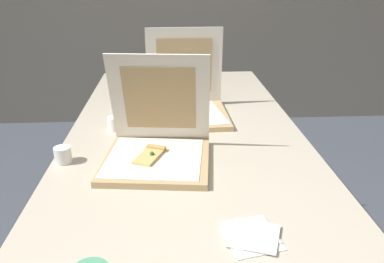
{
  "coord_description": "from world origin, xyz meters",
  "views": [
    {
      "loc": [
        -0.06,
        -1.0,
        1.38
      ],
      "look_at": [
        0.02,
        0.41,
        0.8
      ],
      "focal_mm": 37.41,
      "sensor_mm": 36.0,
      "label": 1
    }
  ],
  "objects": [
    {
      "name": "pizza_box_front",
      "position": [
        -0.11,
        0.3,
        0.79
      ],
      "size": [
        0.4,
        0.4,
        0.37
      ],
      "rotation": [
        0.0,
        0.0,
        -0.11
      ],
      "color": "tan",
      "rests_on": "table"
    },
    {
      "name": "cup_white_mid",
      "position": [
        -0.3,
        0.6,
        0.77
      ],
      "size": [
        0.06,
        0.06,
        0.06
      ],
      "primitive_type": "cylinder",
      "color": "white",
      "rests_on": "table"
    },
    {
      "name": "napkin_pile",
      "position": [
        0.14,
        -0.17,
        0.74
      ],
      "size": [
        0.16,
        0.17,
        0.01
      ],
      "color": "white",
      "rests_on": "table"
    },
    {
      "name": "cup_white_near_left",
      "position": [
        -0.44,
        0.29,
        0.77
      ],
      "size": [
        0.06,
        0.06,
        0.06
      ],
      "primitive_type": "cylinder",
      "color": "white",
      "rests_on": "table"
    },
    {
      "name": "pizza_box_middle",
      "position": [
        0.01,
        0.76,
        0.8
      ],
      "size": [
        0.37,
        0.38,
        0.39
      ],
      "rotation": [
        0.0,
        0.0,
        0.03
      ],
      "color": "tan",
      "rests_on": "table"
    },
    {
      "name": "table",
      "position": [
        0.0,
        0.56,
        0.69
      ],
      "size": [
        0.97,
        2.05,
        0.74
      ],
      "color": "#BCB29E",
      "rests_on": "ground"
    },
    {
      "name": "cup_white_far",
      "position": [
        -0.26,
        0.91,
        0.77
      ],
      "size": [
        0.06,
        0.06,
        0.06
      ],
      "primitive_type": "cylinder",
      "color": "white",
      "rests_on": "table"
    }
  ]
}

